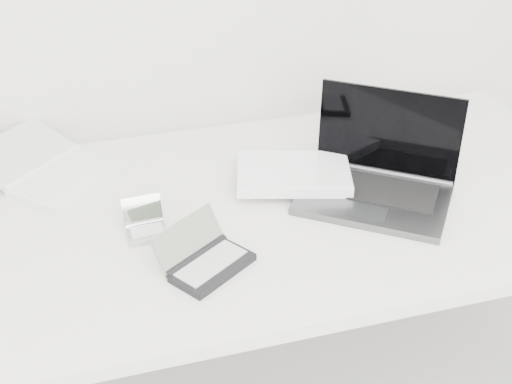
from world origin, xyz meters
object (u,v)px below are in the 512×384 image
object	(u,v)px
desk	(264,221)
netbook_open_white	(54,171)
laptop_large	(345,177)
palmtop_charcoal	(206,260)

from	to	relation	value
desk	netbook_open_white	world-z (taller)	netbook_open_white
desk	laptop_large	xyz separation A→B (m)	(0.19, 0.00, 0.08)
desk	palmtop_charcoal	size ratio (longest dim) A/B	7.73
netbook_open_white	palmtop_charcoal	bearing A→B (deg)	-100.79
desk	laptop_large	world-z (taller)	laptop_large
netbook_open_white	palmtop_charcoal	size ratio (longest dim) A/B	1.89
desk	laptop_large	distance (m)	0.21
desk	laptop_large	bearing A→B (deg)	0.22
laptop_large	netbook_open_white	distance (m)	0.68
laptop_large	palmtop_charcoal	bearing A→B (deg)	-116.53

